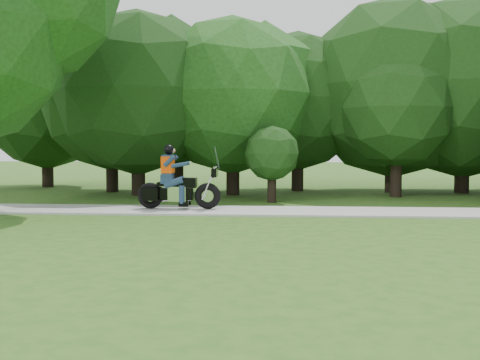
{
  "coord_description": "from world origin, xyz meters",
  "views": [
    {
      "loc": [
        -1.56,
        -8.9,
        1.99
      ],
      "look_at": [
        -2.63,
        4.11,
        1.16
      ],
      "focal_mm": 45.0,
      "sensor_mm": 36.0,
      "label": 1
    }
  ],
  "objects": [
    {
      "name": "touring_motorcycle",
      "position": [
        -4.87,
        8.1,
        0.73
      ],
      "size": [
        2.43,
        0.69,
        1.86
      ],
      "rotation": [
        0.0,
        0.0,
        -0.0
      ],
      "color": "black",
      "rests_on": "walkway"
    },
    {
      "name": "walkway",
      "position": [
        0.0,
        8.0,
        0.03
      ],
      "size": [
        60.0,
        2.2,
        0.06
      ],
      "primitive_type": "cube",
      "color": "#ABABA5",
      "rests_on": "ground"
    },
    {
      "name": "tree_line",
      "position": [
        2.13,
        14.47,
        3.64
      ],
      "size": [
        39.24,
        11.31,
        7.6
      ],
      "color": "black",
      "rests_on": "ground"
    },
    {
      "name": "ground",
      "position": [
        0.0,
        0.0,
        0.0
      ],
      "size": [
        100.0,
        100.0,
        0.0
      ],
      "primitive_type": "plane",
      "color": "#295719",
      "rests_on": "ground"
    }
  ]
}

